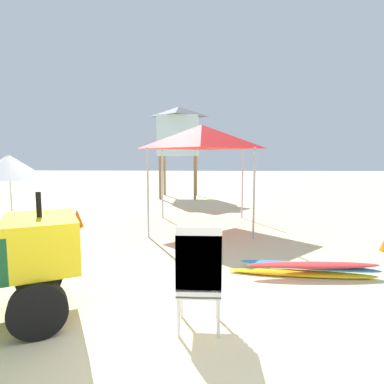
{
  "coord_description": "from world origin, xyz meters",
  "views": [
    {
      "loc": [
        0.17,
        -2.92,
        1.91
      ],
      "look_at": [
        -0.15,
        3.91,
        1.16
      ],
      "focal_mm": 30.18,
      "sensor_mm": 36.0,
      "label": 1
    }
  ],
  "objects": [
    {
      "name": "popup_canopy",
      "position": [
        0.02,
        5.77,
        2.43
      ],
      "size": [
        2.52,
        2.52,
        2.75
      ],
      "color": "#B2B2B7",
      "rests_on": "ground"
    },
    {
      "name": "ground",
      "position": [
        0.0,
        0.0,
        0.0
      ],
      "size": [
        80.0,
        80.0,
        0.0
      ],
      "primitive_type": "plane",
      "color": "beige"
    },
    {
      "name": "traffic_cone_near",
      "position": [
        -3.38,
        5.6,
        0.24
      ],
      "size": [
        0.33,
        0.33,
        0.48
      ],
      "primitive_type": "cone",
      "color": "orange",
      "rests_on": "ground"
    },
    {
      "name": "beach_umbrella_left",
      "position": [
        -5.14,
        5.5,
        1.63
      ],
      "size": [
        1.89,
        1.89,
        1.96
      ],
      "color": "beige",
      "rests_on": "ground"
    },
    {
      "name": "surfboard_pile",
      "position": [
        1.79,
        2.2,
        0.12
      ],
      "size": [
        2.43,
        0.72,
        0.24
      ],
      "color": "yellow",
      "rests_on": "ground"
    },
    {
      "name": "stacked_plastic_chairs",
      "position": [
        0.08,
        0.43,
        0.7
      ],
      "size": [
        0.48,
        0.48,
        1.2
      ],
      "color": "silver",
      "rests_on": "ground"
    },
    {
      "name": "lifeguard_tower",
      "position": [
        -1.15,
        12.16,
        3.07
      ],
      "size": [
        1.98,
        1.98,
        4.19
      ],
      "color": "olive",
      "rests_on": "ground"
    }
  ]
}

